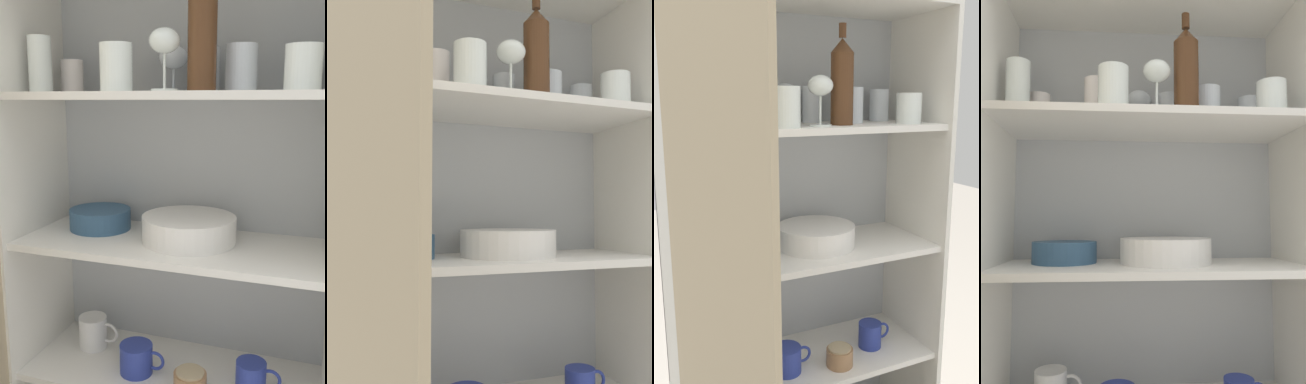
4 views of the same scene
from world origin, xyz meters
TOP-DOWN VIEW (x-y plane):
  - cupboard_back_panel at (0.00, 0.34)m, footprint 0.88×0.02m
  - cupboard_side_left at (-0.43, 0.17)m, footprint 0.02×0.37m
  - shelf_board_lower at (0.00, 0.17)m, footprint 0.84×0.33m
  - shelf_board_middle at (0.00, 0.17)m, footprint 0.84×0.33m
  - shelf_board_upper at (0.00, 0.17)m, footprint 0.84×0.33m
  - tumbler_glass_0 at (-0.16, 0.17)m, footprint 0.07×0.07m
  - tumbler_glass_1 at (-0.11, 0.06)m, footprint 0.08×0.08m
  - tumbler_glass_2 at (-0.33, 0.23)m, footprint 0.07×0.07m
  - tumbler_glass_3 at (-0.37, 0.12)m, footprint 0.06×0.06m
  - tumbler_glass_4 at (0.07, 0.27)m, footprint 0.07×0.07m
  - tumbler_glass_5 at (0.33, 0.08)m, footprint 0.08×0.08m
  - tumbler_glass_6 at (0.17, 0.19)m, footprint 0.08×0.08m
  - tumbler_glass_7 at (0.33, 0.26)m, footprint 0.07×0.07m
  - wine_glass_0 at (-0.03, 0.26)m, footprint 0.08×0.08m
  - wine_glass_1 at (0.01, 0.08)m, footprint 0.07×0.07m
  - wine_bottle at (0.09, 0.11)m, footprint 0.07×0.07m
  - plate_stack_white at (0.04, 0.18)m, footprint 0.26×0.26m
  - mixing_bowl_large at (-0.25, 0.22)m, footprint 0.18×0.18m
  - coffee_mug_primary at (-0.27, 0.21)m, footprint 0.13×0.09m
  - coffee_mug_extra_1 at (0.24, 0.14)m, footprint 0.12×0.08m
  - coffee_mug_extra_2 at (-0.09, 0.12)m, footprint 0.13×0.10m
  - storage_jar at (0.08, 0.08)m, footprint 0.09×0.09m

SIDE VIEW (x-z plane):
  - shelf_board_lower at x=0.00m, z-range 0.32..0.34m
  - storage_jar at x=0.08m, z-range 0.34..0.41m
  - coffee_mug_extra_2 at x=-0.09m, z-range 0.34..0.43m
  - coffee_mug_extra_1 at x=0.24m, z-range 0.34..0.43m
  - coffee_mug_primary at x=-0.27m, z-range 0.34..0.45m
  - shelf_board_middle at x=0.00m, z-range 0.72..0.74m
  - cupboard_back_panel at x=0.00m, z-range 0.00..1.50m
  - cupboard_side_left at x=-0.43m, z-range 0.00..1.50m
  - mixing_bowl_large at x=-0.25m, z-range 0.74..0.80m
  - plate_stack_white at x=0.04m, z-range 0.74..0.81m
  - shelf_board_upper at x=0.00m, z-range 1.12..1.14m
  - tumbler_glass_2 at x=-0.33m, z-range 1.14..1.24m
  - tumbler_glass_5 at x=0.33m, z-range 1.14..1.24m
  - tumbler_glass_7 at x=0.33m, z-range 1.14..1.25m
  - tumbler_glass_1 at x=-0.11m, z-range 1.14..1.26m
  - tumbler_glass_6 at x=0.17m, z-range 1.14..1.26m
  - tumbler_glass_4 at x=0.07m, z-range 1.14..1.26m
  - tumbler_glass_0 at x=-0.16m, z-range 1.14..1.27m
  - tumbler_glass_3 at x=-0.37m, z-range 1.14..1.29m
  - wine_glass_0 at x=-0.03m, z-range 1.17..1.30m
  - wine_glass_1 at x=0.01m, z-range 1.18..1.32m
  - wine_bottle at x=0.09m, z-range 1.13..1.42m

